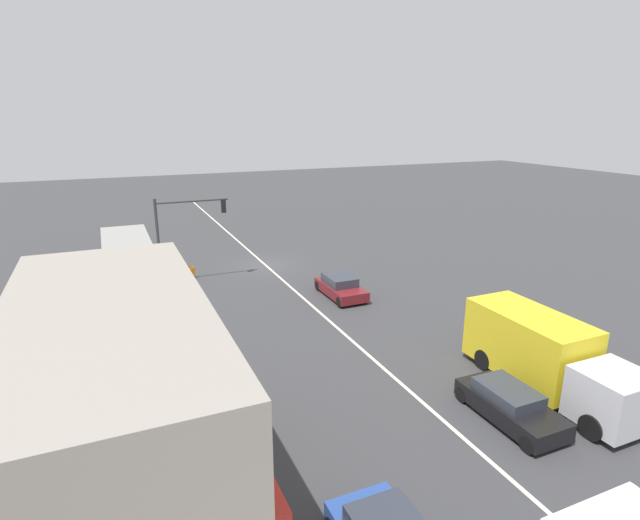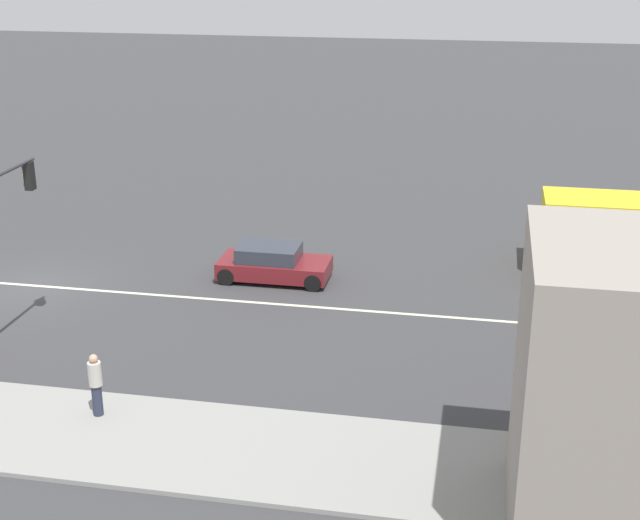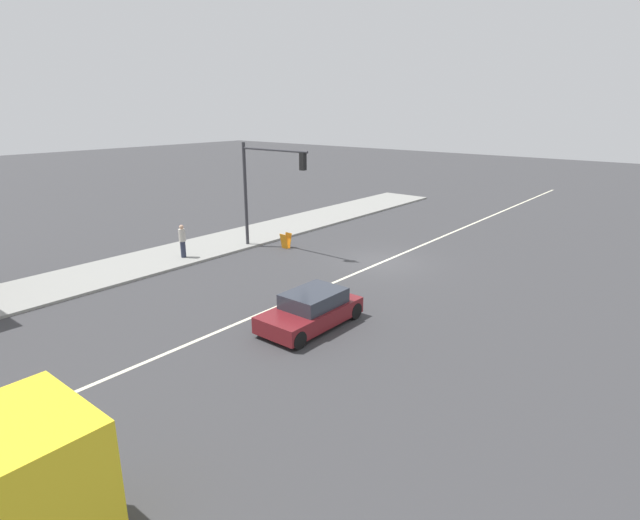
% 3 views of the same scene
% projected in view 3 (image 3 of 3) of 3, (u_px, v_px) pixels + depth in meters
% --- Properties ---
extents(lane_marking_center, '(0.16, 60.00, 0.01)m').
position_uv_depth(lane_marking_center, '(383.00, 262.00, 25.19)').
color(lane_marking_center, beige).
rests_on(lane_marking_center, ground).
extents(traffic_signal_main, '(4.59, 0.34, 5.60)m').
position_uv_depth(traffic_signal_main, '(263.00, 179.00, 26.13)').
color(traffic_signal_main, '#333338').
rests_on(traffic_signal_main, sidewalk_right).
extents(pedestrian, '(0.34, 0.34, 1.70)m').
position_uv_depth(pedestrian, '(182.00, 240.00, 25.32)').
color(pedestrian, '#282D42').
rests_on(pedestrian, sidewalk_right).
extents(warning_aframe_sign, '(0.45, 0.53, 0.84)m').
position_uv_depth(warning_aframe_sign, '(286.00, 241.00, 27.54)').
color(warning_aframe_sign, orange).
rests_on(warning_aframe_sign, ground).
extents(sedan_maroon, '(1.85, 3.93, 1.27)m').
position_uv_depth(sedan_maroon, '(311.00, 310.00, 17.64)').
color(sedan_maroon, maroon).
rests_on(sedan_maroon, ground).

